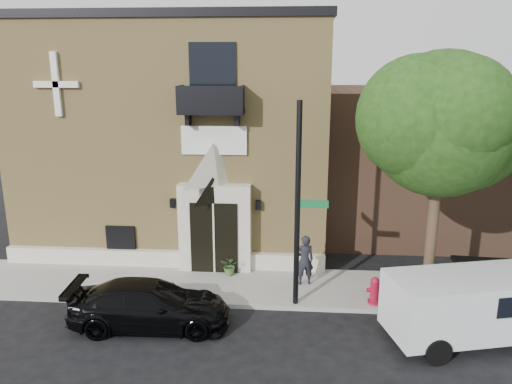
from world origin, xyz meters
TOP-DOWN VIEW (x-y plane):
  - ground at (0.00, 0.00)m, footprint 120.00×120.00m
  - sidewalk at (1.00, 1.50)m, footprint 42.00×3.00m
  - church at (-2.99, 7.95)m, footprint 12.20×11.01m
  - street_tree_left at (6.03, 0.35)m, footprint 4.97×4.38m
  - black_sedan at (-2.32, -1.22)m, footprint 4.77×2.15m
  - cargo_van at (6.99, -1.28)m, footprint 5.07×2.97m
  - street_sign at (1.95, 0.28)m, footprint 1.01×1.01m
  - fire_hydrant at (4.41, 0.43)m, footprint 0.50×0.40m
  - dumpster at (7.91, 0.86)m, footprint 2.04×1.27m
  - planter at (-0.40, 2.24)m, footprint 0.76×0.71m
  - pedestrian_near at (2.22, 1.70)m, footprint 0.71×0.55m

SIDE VIEW (x-z plane):
  - ground at x=0.00m, z-range 0.00..0.00m
  - sidewalk at x=1.00m, z-range 0.00..0.15m
  - planter at x=-0.40m, z-range 0.15..0.85m
  - fire_hydrant at x=4.41m, z-range 0.14..1.03m
  - black_sedan at x=-2.32m, z-range 0.00..1.36m
  - dumpster at x=7.91m, z-range 0.16..1.44m
  - pedestrian_near at x=2.22m, z-range 0.15..1.90m
  - cargo_van at x=6.99m, z-range 0.11..2.06m
  - street_sign at x=1.95m, z-range 0.17..6.52m
  - church at x=-2.99m, z-range -0.02..9.28m
  - street_tree_left at x=6.03m, z-range 1.98..9.75m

